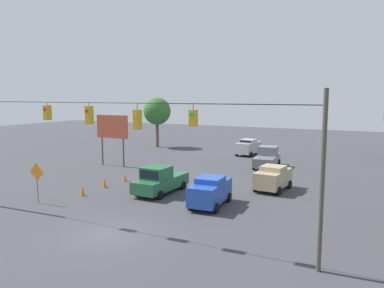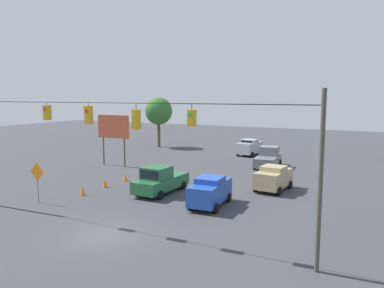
{
  "view_description": "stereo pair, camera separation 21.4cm",
  "coord_description": "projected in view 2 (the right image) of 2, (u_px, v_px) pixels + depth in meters",
  "views": [
    {
      "loc": [
        -12.72,
        15.08,
        7.38
      ],
      "look_at": [
        -0.83,
        -8.48,
        3.96
      ],
      "focal_mm": 35.0,
      "sensor_mm": 36.0,
      "label": 1
    },
    {
      "loc": [
        -12.91,
        14.98,
        7.38
      ],
      "look_at": [
        -0.83,
        -8.48,
        3.96
      ],
      "focal_mm": 35.0,
      "sensor_mm": 36.0,
      "label": 2
    }
  ],
  "objects": [
    {
      "name": "ground_plane",
      "position": [
        106.0,
        234.0,
        20.02
      ],
      "size": [
        140.0,
        140.0,
        0.0
      ],
      "primitive_type": "plane",
      "color": "#3D3D42"
    },
    {
      "name": "overhead_signal_span",
      "position": [
        112.0,
        142.0,
        20.06
      ],
      "size": [
        21.66,
        0.38,
        7.69
      ],
      "color": "#4C473D",
      "rests_on": "ground_plane"
    },
    {
      "name": "sedan_tan_oncoming_far",
      "position": [
        273.0,
        178.0,
        29.25
      ],
      "size": [
        2.4,
        3.98,
        1.94
      ],
      "color": "tan",
      "rests_on": "ground_plane"
    },
    {
      "name": "pickup_truck_grey_oncoming_deep",
      "position": [
        268.0,
        158.0,
        38.69
      ],
      "size": [
        2.57,
        5.3,
        2.12
      ],
      "color": "slate",
      "rests_on": "ground_plane"
    },
    {
      "name": "sedan_blue_crossing_near",
      "position": [
        210.0,
        191.0,
        25.11
      ],
      "size": [
        2.23,
        4.3,
        1.97
      ],
      "color": "#234CB2",
      "rests_on": "ground_plane"
    },
    {
      "name": "sedan_silver_withflow_deep",
      "position": [
        250.0,
        147.0,
        46.55
      ],
      "size": [
        2.45,
        4.21,
        1.98
      ],
      "color": "#A8AAB2",
      "rests_on": "ground_plane"
    },
    {
      "name": "pickup_truck_green_withflow_mid",
      "position": [
        160.0,
        180.0,
        28.42
      ],
      "size": [
        2.34,
        5.23,
        2.12
      ],
      "color": "#236038",
      "rests_on": "ground_plane"
    },
    {
      "name": "traffic_cone_nearest",
      "position": [
        83.0,
        191.0,
        27.8
      ],
      "size": [
        0.34,
        0.34,
        0.72
      ],
      "primitive_type": "cone",
      "color": "orange",
      "rests_on": "ground_plane"
    },
    {
      "name": "traffic_cone_second",
      "position": [
        105.0,
        183.0,
        30.21
      ],
      "size": [
        0.34,
        0.34,
        0.72
      ],
      "primitive_type": "cone",
      "color": "orange",
      "rests_on": "ground_plane"
    },
    {
      "name": "traffic_cone_third",
      "position": [
        125.0,
        177.0,
        32.49
      ],
      "size": [
        0.34,
        0.34,
        0.72
      ],
      "primitive_type": "cone",
      "color": "orange",
      "rests_on": "ground_plane"
    },
    {
      "name": "traffic_cone_fourth",
      "position": [
        142.0,
        172.0,
        34.61
      ],
      "size": [
        0.34,
        0.34,
        0.72
      ],
      "primitive_type": "cone",
      "color": "orange",
      "rests_on": "ground_plane"
    },
    {
      "name": "traffic_cone_fifth",
      "position": [
        158.0,
        167.0,
        36.84
      ],
      "size": [
        0.34,
        0.34,
        0.72
      ],
      "primitive_type": "cone",
      "color": "orange",
      "rests_on": "ground_plane"
    },
    {
      "name": "roadside_billboard",
      "position": [
        113.0,
        130.0,
        39.15
      ],
      "size": [
        3.96,
        0.16,
        5.36
      ],
      "color": "#4C473D",
      "rests_on": "ground_plane"
    },
    {
      "name": "work_zone_sign",
      "position": [
        37.0,
        175.0,
        25.65
      ],
      "size": [
        1.27,
        0.06,
        2.84
      ],
      "color": "slate",
      "rests_on": "ground_plane"
    },
    {
      "name": "tree_horizon_left",
      "position": [
        159.0,
        111.0,
        53.5
      ],
      "size": [
        3.91,
        3.91,
        7.14
      ],
      "color": "brown",
      "rests_on": "ground_plane"
    }
  ]
}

